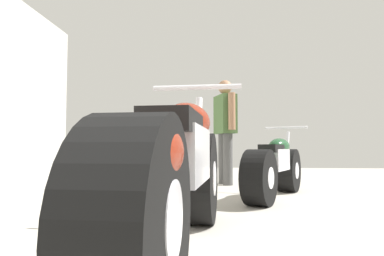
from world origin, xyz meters
TOP-DOWN VIEW (x-y plane):
  - ground_plane at (0.00, 3.10)m, footprint 14.90×14.90m
  - motorcycle_maroon_cruiser at (0.14, 1.96)m, footprint 0.67×2.25m
  - motorcycle_black_naked at (0.98, 4.20)m, footprint 0.95×1.78m
  - mechanic_in_blue at (0.44, 5.68)m, footprint 0.38×0.66m

SIDE VIEW (x-z plane):
  - ground_plane at x=0.00m, z-range 0.00..0.00m
  - motorcycle_black_naked at x=0.98m, z-range -0.08..0.78m
  - motorcycle_maroon_cruiser at x=0.14m, z-range -0.09..0.96m
  - mechanic_in_blue at x=0.44m, z-range 0.11..1.79m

